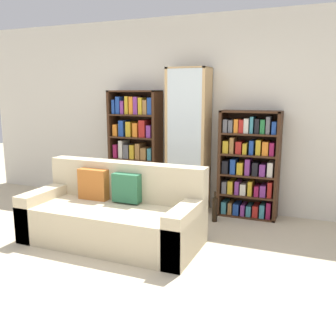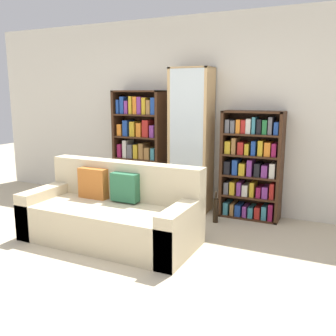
# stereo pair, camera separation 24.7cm
# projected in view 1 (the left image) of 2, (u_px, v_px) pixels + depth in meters

# --- Properties ---
(ground_plane) EXTENTS (16.00, 16.00, 0.00)m
(ground_plane) POSITION_uv_depth(u_px,v_px,m) (99.00, 269.00, 3.58)
(ground_plane) COLOR beige
(wall_back) EXTENTS (6.99, 0.06, 2.70)m
(wall_back) POSITION_uv_depth(u_px,v_px,m) (184.00, 114.00, 5.42)
(wall_back) COLOR silver
(wall_back) RESTS_ON ground
(couch) EXTENTS (1.96, 0.88, 0.86)m
(couch) POSITION_uv_depth(u_px,v_px,m) (114.00, 215.00, 4.20)
(couch) COLOR beige
(couch) RESTS_ON ground
(bookshelf_left) EXTENTS (0.77, 0.32, 1.69)m
(bookshelf_left) POSITION_uv_depth(u_px,v_px,m) (136.00, 149.00, 5.59)
(bookshelf_left) COLOR #3D2314
(bookshelf_left) RESTS_ON ground
(display_cabinet) EXTENTS (0.56, 0.36, 1.99)m
(display_cabinet) POSITION_uv_depth(u_px,v_px,m) (189.00, 141.00, 5.23)
(display_cabinet) COLOR tan
(display_cabinet) RESTS_ON ground
(bookshelf_right) EXTENTS (0.78, 0.32, 1.42)m
(bookshelf_right) POSITION_uv_depth(u_px,v_px,m) (249.00, 165.00, 4.98)
(bookshelf_right) COLOR #3D2314
(bookshelf_right) RESTS_ON ground
(wine_bottle) EXTENTS (0.07, 0.07, 0.40)m
(wine_bottle) POSITION_uv_depth(u_px,v_px,m) (215.00, 209.00, 4.86)
(wine_bottle) COLOR black
(wine_bottle) RESTS_ON ground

